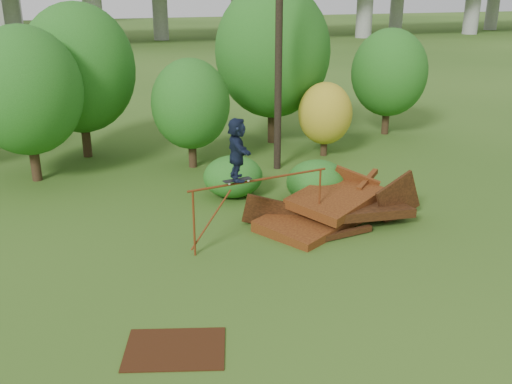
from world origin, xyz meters
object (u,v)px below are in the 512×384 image
object	(u,v)px
skater	(237,149)
flat_plate	(175,349)
scrap_pile	(334,209)
utility_pole	(279,42)

from	to	relation	value
skater	flat_plate	distance (m)	5.72
flat_plate	skater	bearing A→B (deg)	57.04
flat_plate	scrap_pile	bearing A→B (deg)	38.86
utility_pole	flat_plate	bearing A→B (deg)	-121.49
skater	flat_plate	bearing A→B (deg)	155.98
flat_plate	utility_pole	bearing A→B (deg)	58.51
utility_pole	scrap_pile	bearing A→B (deg)	-93.98
skater	scrap_pile	bearing A→B (deg)	-69.46
scrap_pile	utility_pole	distance (m)	7.22
flat_plate	utility_pole	world-z (taller)	utility_pole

